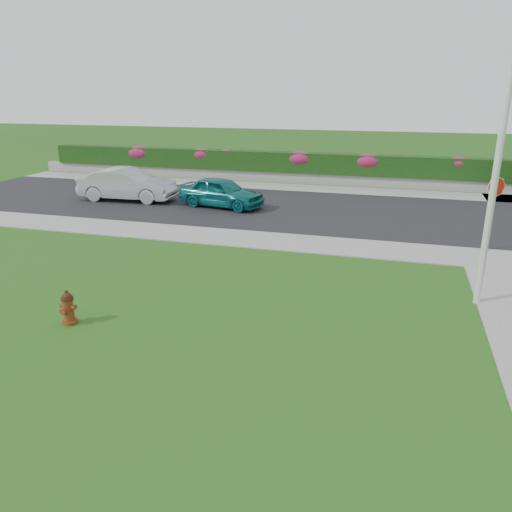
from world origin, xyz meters
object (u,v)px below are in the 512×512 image
(fire_hydrant, at_px, (68,308))
(sedan_silver, at_px, (127,184))
(sedan_teal, at_px, (221,192))
(utility_pole, at_px, (495,177))
(stop_sign, at_px, (495,197))

(fire_hydrant, relative_size, sedan_silver, 0.18)
(fire_hydrant, distance_m, sedan_teal, 12.02)
(fire_hydrant, relative_size, sedan_teal, 0.21)
(utility_pole, bearing_deg, sedan_silver, 150.00)
(stop_sign, bearing_deg, sedan_silver, 156.68)
(fire_hydrant, bearing_deg, utility_pole, 26.10)
(fire_hydrant, relative_size, utility_pole, 0.13)
(sedan_silver, height_order, stop_sign, stop_sign)
(fire_hydrant, height_order, stop_sign, stop_sign)
(sedan_teal, distance_m, sedan_silver, 4.74)
(fire_hydrant, bearing_deg, sedan_teal, 96.45)
(sedan_silver, bearing_deg, utility_pole, -123.13)
(fire_hydrant, distance_m, utility_pole, 10.15)
(utility_pole, height_order, stop_sign, utility_pole)
(fire_hydrant, height_order, sedan_teal, sedan_teal)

